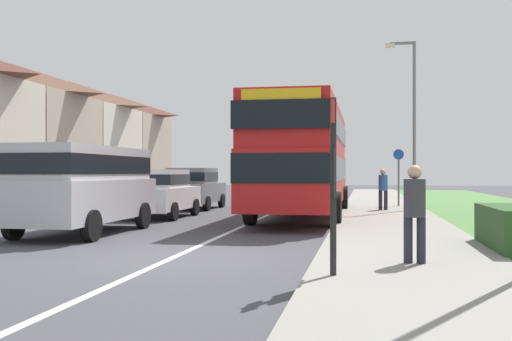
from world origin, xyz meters
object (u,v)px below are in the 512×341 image
Objects in this scene: pedestrian_at_stop at (415,209)px; street_lamp_mid at (411,113)px; parked_van_silver at (84,182)px; double_decker_bus at (303,155)px; parked_car_grey at (193,187)px; cycle_route_sign at (399,175)px; parked_car_white at (158,191)px; pedestrian_walking_away at (383,187)px; bus_stop_sign at (333,174)px.

pedestrian_at_stop is 14.08m from street_lamp_mid.
parked_van_silver is 8.85m from pedestrian_at_stop.
double_decker_bus is 6.43m from parked_car_grey.
cycle_route_sign is at bearing 54.66° from parked_van_silver.
double_decker_bus reaches higher than parked_car_white.
parked_car_grey is at bearing 175.51° from street_lamp_mid.
cycle_route_sign is (8.31, 6.52, 0.52)m from parked_car_white.
parked_car_grey is 9.32m from street_lamp_mid.
parked_car_grey is at bearing 172.05° from pedestrian_walking_away.
parked_van_silver is at bearing -125.34° from cycle_route_sign.
parked_van_silver reaches higher than parked_car_white.
cycle_route_sign is at bearing 83.90° from bus_stop_sign.
parked_car_white is 10.58m from cycle_route_sign.
parked_car_grey is 2.41× the size of pedestrian_walking_away.
street_lamp_mid is (8.65, 4.15, 2.91)m from parked_car_white.
double_decker_bus reaches higher than bus_stop_sign.
parked_car_grey is (-5.03, 3.83, -1.20)m from double_decker_bus.
cycle_route_sign is (3.48, 5.49, -0.72)m from double_decker_bus.
bus_stop_sign reaches higher than pedestrian_walking_away.
parked_van_silver is 2.02× the size of cycle_route_sign.
street_lamp_mid is (2.20, 15.07, 2.27)m from bus_stop_sign.
street_lamp_mid is at bearing 20.23° from pedestrian_walking_away.
cycle_route_sign is at bearing 98.11° from street_lamp_mid.
parked_car_white is 0.61× the size of street_lamp_mid.
pedestrian_walking_away is 3.05m from street_lamp_mid.
pedestrian_walking_away is at bearing 26.37° from parked_car_white.
parked_van_silver is 11.87m from pedestrian_walking_away.
bus_stop_sign is at bearing -132.64° from pedestrian_at_stop.
parked_car_white is (0.07, 5.31, -0.40)m from parked_van_silver.
pedestrian_at_stop is at bearing -29.05° from parked_van_silver.
parked_car_white is at bearing -153.63° from pedestrian_walking_away.
cycle_route_sign is (0.73, 2.75, 0.45)m from pedestrian_walking_away.
cycle_route_sign is (8.50, 1.67, 0.49)m from parked_car_grey.
parked_car_grey is at bearing -168.91° from cycle_route_sign.
double_decker_bus is 8.05m from parked_van_silver.
parked_car_grey is 2.41× the size of pedestrian_at_stop.
bus_stop_sign is 17.53m from cycle_route_sign.
double_decker_bus is 1.75× the size of street_lamp_mid.
bus_stop_sign is at bearing -67.15° from parked_car_grey.
parked_van_silver is at bearing -130.17° from pedestrian_walking_away.
bus_stop_sign reaches higher than parked_van_silver.
double_decker_bus reaches higher than parked_car_grey.
pedestrian_at_stop is at bearing -75.10° from double_decker_bus.
pedestrian_at_stop is 0.64× the size of bus_stop_sign.
pedestrian_walking_away is at bearing -159.77° from street_lamp_mid.
pedestrian_at_stop is (2.83, -10.62, -1.17)m from double_decker_bus.
pedestrian_walking_away is at bearing 90.32° from pedestrian_at_stop.
parked_car_white is 1.57× the size of cycle_route_sign.
street_lamp_mid reaches higher than parked_car_grey.
parked_van_silver is 1.95× the size of bus_stop_sign.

